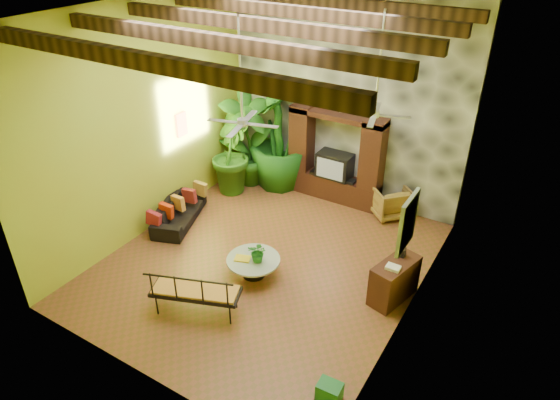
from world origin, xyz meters
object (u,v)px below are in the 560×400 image
Objects in this scene: sofa at (179,211)px; coffee_table at (253,265)px; ceiling_fan_back at (376,103)px; tall_plant_b at (230,152)px; green_bin at (329,392)px; ceiling_fan_front at (242,111)px; entertainment_center at (335,163)px; iron_bench at (193,291)px; wicker_armchair at (390,201)px; side_console at (394,281)px; tall_plant_a at (248,138)px; tall_plant_c at (279,137)px.

sofa reaches higher than coffee_table.
ceiling_fan_back is 0.87× the size of tall_plant_b.
tall_plant_b is at bearing 138.55° from green_bin.
ceiling_fan_front is 4.75m from green_bin.
entertainment_center reaches higher than sofa.
ceiling_fan_back reaches higher than tall_plant_b.
entertainment_center is 5.16m from iron_bench.
sofa is 5.00m from wicker_armchair.
wicker_armchair reaches higher than green_bin.
green_bin is at bearing -75.63° from side_console.
ceiling_fan_front is at bearing -124.76° from sofa.
iron_bench is 1.65× the size of side_console.
coffee_table is at bearing 144.74° from green_bin.
ceiling_fan_back is 3.92m from coffee_table.
tall_plant_b is at bearing -114.36° from tall_plant_a.
sofa is 0.68× the size of tall_plant_c.
ceiling_fan_front is (-0.20, -3.54, 2.44)m from entertainment_center.
ceiling_fan_front is at bearing -152.11° from side_console.
ceiling_fan_front is 1.00× the size of ceiling_fan_back.
tall_plant_b reaches higher than green_bin.
coffee_table is (2.61, -0.75, -0.01)m from sofa.
ceiling_fan_front is 2.41m from ceiling_fan_back.
iron_bench is at bearing -154.05° from sofa.
side_console is at bearing -41.06° from ceiling_fan_back.
ceiling_fan_back reaches higher than tall_plant_a.
tall_plant_c reaches higher than side_console.
entertainment_center reaches higher than green_bin.
ceiling_fan_back is 4.69m from iron_bench.
ceiling_fan_back is at bearing 153.31° from side_console.
entertainment_center is 1.59m from tall_plant_c.
ceiling_fan_front reaches higher than tall_plant_c.
tall_plant_a is at bearing 92.28° from iron_bench.
iron_bench is (1.26, -5.01, -0.82)m from tall_plant_c.
ceiling_fan_back reaches higher than tall_plant_c.
wicker_armchair is 0.81× the size of side_console.
ceiling_fan_back is at bearing -97.00° from sofa.
entertainment_center is at bearing 12.92° from tall_plant_a.
ceiling_fan_back is (1.60, -1.94, 2.44)m from entertainment_center.
wicker_armchair is 0.31× the size of tall_plant_c.
entertainment_center is 3.96m from sofa.
entertainment_center is at bearing 86.76° from ceiling_fan_front.
sofa is at bearing -98.08° from tall_plant_a.
ceiling_fan_front is at bearing -48.19° from tall_plant_b.
tall_plant_b is 4.71m from iron_bench.
green_bin is (5.12, -4.52, -0.91)m from tall_plant_b.
tall_plant_b is at bearing -136.78° from tall_plant_c.
green_bin is at bearing -136.59° from sofa.
ceiling_fan_front is at bearing 150.43° from coffee_table.
ceiling_fan_front reaches higher than sofa.
ceiling_fan_back reaches higher than sofa.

